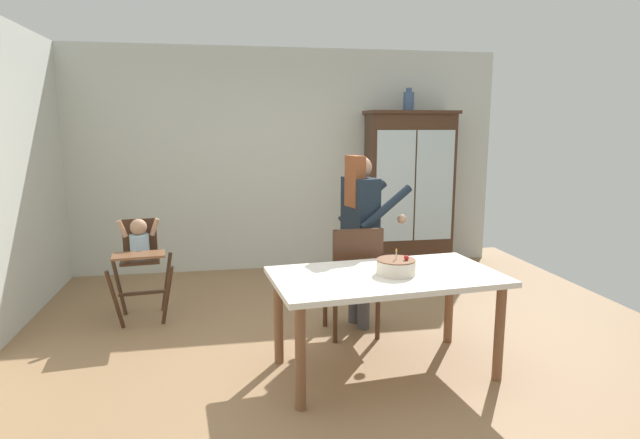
% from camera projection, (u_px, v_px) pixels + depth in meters
% --- Properties ---
extents(ground_plane, '(6.24, 6.24, 0.00)m').
position_uv_depth(ground_plane, '(329.00, 352.00, 4.19)').
color(ground_plane, '#93704C').
extents(wall_back, '(5.32, 0.06, 2.70)m').
position_uv_depth(wall_back, '(288.00, 161.00, 6.49)').
color(wall_back, silver).
rests_on(wall_back, ground_plane).
extents(china_cabinet, '(1.12, 0.48, 1.96)m').
position_uv_depth(china_cabinet, '(409.00, 190.00, 6.57)').
color(china_cabinet, '#422819').
rests_on(china_cabinet, ground_plane).
extents(ceramic_vase, '(0.13, 0.13, 0.27)m').
position_uv_depth(ceramic_vase, '(409.00, 101.00, 6.37)').
color(ceramic_vase, '#3D567F').
rests_on(ceramic_vase, china_cabinet).
extents(high_chair_with_toddler, '(0.63, 0.73, 0.95)m').
position_uv_depth(high_chair_with_toddler, '(140.00, 251.00, 4.78)').
color(high_chair_with_toddler, '#422819').
rests_on(high_chair_with_toddler, ground_plane).
extents(adult_person, '(0.59, 0.58, 1.53)m').
position_uv_depth(adult_person, '(361.00, 220.00, 4.58)').
color(adult_person, '#47474C').
rests_on(adult_person, ground_plane).
extents(dining_table, '(1.69, 1.02, 0.74)m').
position_uv_depth(dining_table, '(386.00, 286.00, 3.75)').
color(dining_table, silver).
rests_on(dining_table, ground_plane).
extents(birthday_cake, '(0.28, 0.28, 0.19)m').
position_uv_depth(birthday_cake, '(396.00, 267.00, 3.72)').
color(birthday_cake, beige).
rests_on(birthday_cake, dining_table).
extents(dining_chair_far_side, '(0.46, 0.46, 0.96)m').
position_uv_depth(dining_chair_far_side, '(354.00, 274.00, 4.39)').
color(dining_chair_far_side, '#422819').
rests_on(dining_chair_far_side, ground_plane).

